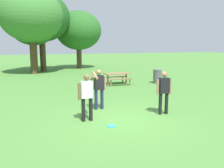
# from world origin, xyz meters

# --- Properties ---
(ground_plane) EXTENTS (120.00, 120.00, 0.00)m
(ground_plane) POSITION_xyz_m (0.00, 0.00, 0.00)
(ground_plane) COLOR #4C8438
(person_thrower) EXTENTS (0.61, 0.26, 1.64)m
(person_thrower) POSITION_xyz_m (1.76, -0.03, 0.94)
(person_thrower) COLOR black
(person_thrower) RESTS_ON ground
(person_catcher) EXTENTS (0.66, 0.67, 1.64)m
(person_catcher) POSITION_xyz_m (-1.17, 0.26, 0.96)
(person_catcher) COLOR black
(person_catcher) RESTS_ON ground
(person_bystander) EXTENTS (0.61, 0.69, 1.64)m
(person_bystander) POSITION_xyz_m (-0.31, 1.51, 0.96)
(person_bystander) COLOR #1E234C
(person_bystander) RESTS_ON ground
(frisbee) EXTENTS (0.30, 0.30, 0.03)m
(frisbee) POSITION_xyz_m (-0.58, -0.58, 0.01)
(frisbee) COLOR #2D9EDB
(frisbee) RESTS_ON ground
(picnic_table_near) EXTENTS (1.71, 1.43, 0.77)m
(picnic_table_near) POSITION_xyz_m (2.71, 6.84, 0.56)
(picnic_table_near) COLOR olive
(picnic_table_near) RESTS_ON ground
(trash_can_beside_table) EXTENTS (0.59, 0.59, 0.96)m
(trash_can_beside_table) POSITION_xyz_m (5.47, 6.27, 0.48)
(trash_can_beside_table) COLOR #515156
(trash_can_beside_table) RESTS_ON ground
(tree_far_right) EXTENTS (5.58, 5.58, 7.57)m
(tree_far_right) POSITION_xyz_m (-2.12, 15.06, 5.17)
(tree_far_right) COLOR #4C3823
(tree_far_right) RESTS_ON ground
(tree_slender_mid) EXTENTS (4.36, 4.36, 6.28)m
(tree_slender_mid) POSITION_xyz_m (-1.95, 16.20, 4.39)
(tree_slender_mid) COLOR brown
(tree_slender_mid) RESTS_ON ground
(tree_back_left) EXTENTS (5.55, 5.55, 7.62)m
(tree_back_left) POSITION_xyz_m (-1.14, 16.78, 5.23)
(tree_back_left) COLOR #4C3823
(tree_back_left) RESTS_ON ground
(tree_back_right) EXTENTS (5.02, 5.02, 6.32)m
(tree_back_right) POSITION_xyz_m (2.93, 18.47, 4.16)
(tree_back_right) COLOR #4C3823
(tree_back_right) RESTS_ON ground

